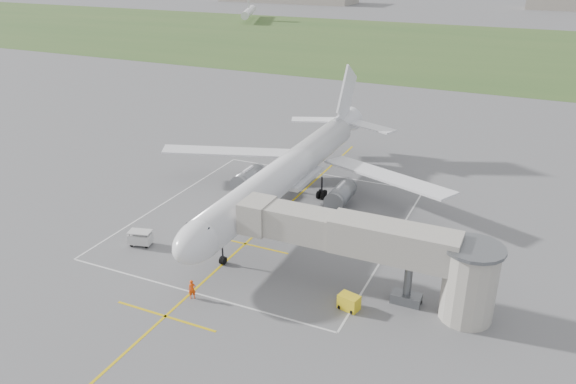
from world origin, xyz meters
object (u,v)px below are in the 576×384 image
at_px(jet_bridge, 384,250).
at_px(gpu_unit, 349,302).
at_px(ramp_worker_nose, 192,289).
at_px(ramp_worker_wing, 256,197).
at_px(baggage_cart, 140,238).
at_px(airliner, 288,171).

bearing_deg(jet_bridge, gpu_unit, -123.99).
relative_size(ramp_worker_nose, ramp_worker_wing, 1.13).
distance_m(gpu_unit, baggage_cart, 23.58).
bearing_deg(ramp_worker_wing, gpu_unit, -170.53).
xyz_separation_m(airliner, jet_bridge, (15.72, -14.25, 0.35)).
relative_size(jet_bridge, gpu_unit, 11.75).
distance_m(jet_bridge, ramp_worker_nose, 17.21).
bearing_deg(airliner, jet_bridge, -42.19).
height_order(jet_bridge, baggage_cart, jet_bridge).
bearing_deg(jet_bridge, airliner, 137.81).
height_order(gpu_unit, baggage_cart, baggage_cart).
distance_m(airliner, ramp_worker_nose, 21.79).
xyz_separation_m(airliner, baggage_cart, (-9.79, -15.55, -3.56)).
bearing_deg(ramp_worker_wing, jet_bridge, -161.94).
relative_size(airliner, jet_bridge, 2.00).
distance_m(jet_bridge, baggage_cart, 25.85).
relative_size(jet_bridge, ramp_worker_wing, 14.62).
distance_m(airliner, jet_bridge, 21.22).
xyz_separation_m(airliner, gpu_unit, (13.73, -17.21, -3.74)).
relative_size(gpu_unit, ramp_worker_nose, 1.10).
distance_m(jet_bridge, ramp_worker_wing, 23.93).
bearing_deg(ramp_worker_nose, gpu_unit, -16.88).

